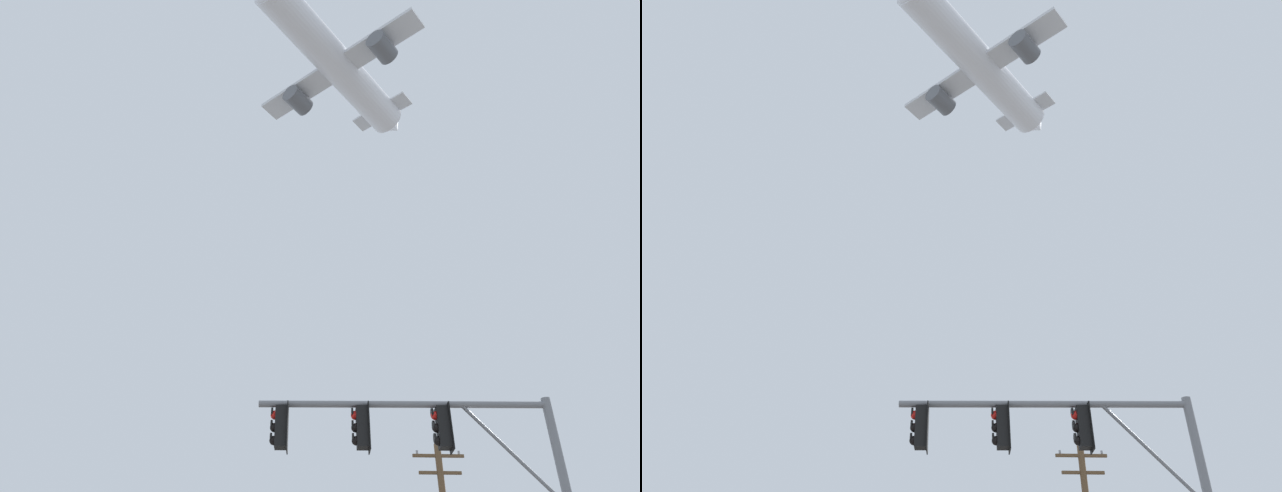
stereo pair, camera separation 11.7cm
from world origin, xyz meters
TOP-DOWN VIEW (x-y plane):
  - signal_pole_near at (3.46, 8.18)m, footprint 6.55×0.56m
  - airplane at (2.75, 26.24)m, footprint 14.85×16.92m

SIDE VIEW (x-z plane):
  - signal_pole_near at x=3.46m, z-range 1.83..8.49m
  - airplane at x=2.75m, z-range 39.97..45.44m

